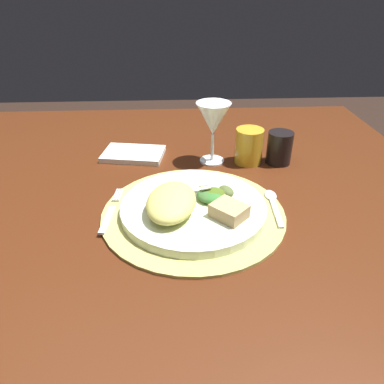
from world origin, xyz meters
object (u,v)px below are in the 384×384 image
(wine_glass, at_px, (213,121))
(amber_tumbler, at_px, (249,146))
(dining_table, at_px, (173,235))
(spoon, at_px, (273,201))
(dark_tumbler, at_px, (279,148))
(dinner_plate, at_px, (193,208))
(napkin, at_px, (134,154))
(fork, at_px, (111,212))

(wine_glass, relative_size, amber_tumbler, 1.73)
(dining_table, relative_size, spoon, 9.23)
(wine_glass, xyz_separation_m, dark_tumbler, (0.16, -0.02, -0.07))
(spoon, bearing_deg, dinner_plate, -171.47)
(wine_glass, bearing_deg, dining_table, -127.03)
(dining_table, distance_m, spoon, 0.25)
(spoon, height_order, napkin, same)
(dark_tumbler, bearing_deg, wine_glass, 174.70)
(dark_tumbler, bearing_deg, amber_tumbler, 175.56)
(spoon, height_order, dark_tumbler, dark_tumbler)
(fork, bearing_deg, dining_table, 38.09)
(dinner_plate, distance_m, amber_tumbler, 0.27)
(napkin, height_order, amber_tumbler, amber_tumbler)
(wine_glass, distance_m, dark_tumbler, 0.18)
(napkin, distance_m, dark_tumbler, 0.36)
(fork, height_order, napkin, napkin)
(dinner_plate, xyz_separation_m, fork, (-0.16, 0.00, -0.01))
(fork, distance_m, spoon, 0.32)
(dining_table, relative_size, amber_tumbler, 14.28)
(dining_table, distance_m, dinner_plate, 0.17)
(dining_table, relative_size, dark_tumbler, 15.51)
(fork, bearing_deg, amber_tumbler, 35.27)
(napkin, relative_size, amber_tumbler, 1.75)
(spoon, relative_size, napkin, 0.88)
(spoon, bearing_deg, wine_glass, 116.35)
(dinner_plate, xyz_separation_m, napkin, (-0.14, 0.27, -0.01))
(napkin, height_order, wine_glass, wine_glass)
(dining_table, height_order, spoon, spoon)
(dinner_plate, distance_m, wine_glass, 0.25)
(spoon, relative_size, dark_tumbler, 1.68)
(fork, bearing_deg, spoon, 3.69)
(napkin, xyz_separation_m, wine_glass, (0.20, -0.04, 0.10))
(fork, relative_size, wine_glass, 1.04)
(spoon, xyz_separation_m, dark_tumbler, (0.06, 0.19, 0.03))
(spoon, bearing_deg, dark_tumbler, 72.38)
(spoon, distance_m, dark_tumbler, 0.20)
(amber_tumbler, height_order, dark_tumbler, amber_tumbler)
(dinner_plate, xyz_separation_m, amber_tumbler, (0.15, 0.22, 0.03))
(dining_table, height_order, dark_tumbler, dark_tumbler)
(napkin, xyz_separation_m, dark_tumbler, (0.36, -0.05, 0.03))
(spoon, distance_m, amber_tumbler, 0.20)
(fork, bearing_deg, napkin, 85.53)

